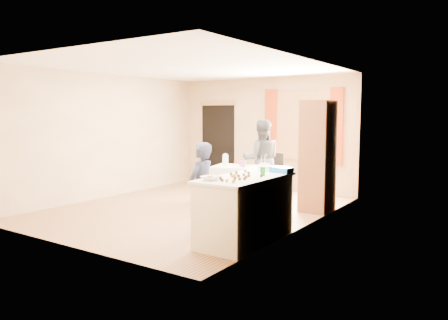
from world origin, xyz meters
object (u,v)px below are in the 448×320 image
Objects in this scene: cabinet at (318,156)px; girl at (201,189)px; party_table at (249,182)px; chair at (274,183)px; woman at (261,159)px; counter at (245,209)px.

cabinet reaches higher than girl.
party_table is 1.72× the size of chair.
girl is at bearing 68.40° from woman.
chair is 0.68× the size of girl.
girl is (-0.81, -2.42, -0.32)m from cabinet.
counter is (-0.10, -2.37, -0.55)m from cabinet.
party_table is 1.16× the size of girl.
counter is at bearing 81.56° from woman.
cabinet is 2.18× the size of chair.
woman reaches higher than girl.
chair reaches higher than party_table.
chair is at bearing 77.69° from party_table.
party_table is 1.14m from chair.
woman reaches higher than party_table.
cabinet is 1.81m from chair.
chair is at bearing -128.90° from woman.
woman is at bearing -171.55° from girl.
counter is 1.02× the size of party_table.
cabinet is 1.22× the size of woman.
woman is (-0.09, 0.66, 0.38)m from party_table.
cabinet is at bearing -53.15° from chair.
cabinet is 1.48× the size of girl.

